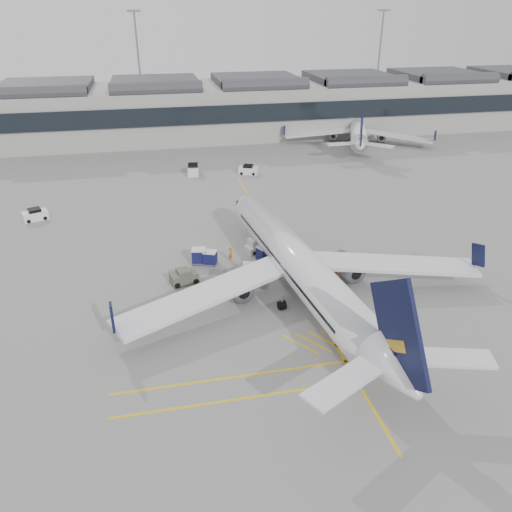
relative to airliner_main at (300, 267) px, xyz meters
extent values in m
plane|color=gray|center=(-9.26, -1.05, -3.23)|extent=(220.00, 220.00, 0.00)
cube|color=#9E9E99|center=(-9.26, 70.95, 2.27)|extent=(200.00, 20.00, 11.00)
cube|color=black|center=(-9.26, 60.75, 3.27)|extent=(200.00, 0.50, 3.60)
cube|color=#38383D|center=(-9.26, 70.95, 8.47)|extent=(200.00, 18.00, 1.40)
cylinder|color=slate|center=(-14.26, 84.95, 9.27)|extent=(0.44, 0.44, 25.00)
cube|color=slate|center=(-14.26, 84.95, 21.97)|extent=(3.00, 0.60, 0.50)
cylinder|color=slate|center=(45.74, 84.95, 9.27)|extent=(0.44, 0.44, 25.00)
cube|color=slate|center=(45.74, 84.95, 21.97)|extent=(3.00, 0.60, 0.50)
cube|color=gold|center=(0.74, 8.95, -3.22)|extent=(0.25, 60.00, 0.01)
cylinder|color=silver|center=(-0.08, 0.70, 0.06)|extent=(7.27, 31.49, 3.92)
cone|color=silver|center=(-1.99, 18.31, 0.06)|extent=(4.34, 4.57, 3.92)
cone|color=silver|center=(1.88, -17.32, 0.47)|extent=(4.43, 5.39, 3.92)
cube|color=silver|center=(-9.75, -1.92, -0.88)|extent=(17.69, 10.68, 0.36)
cube|color=silver|center=(9.93, 0.22, -0.88)|extent=(18.10, 7.29, 0.36)
cylinder|color=slate|center=(-6.14, 0.57, -1.61)|extent=(2.58, 3.96, 2.19)
cylinder|color=slate|center=(5.87, 1.87, -1.61)|extent=(2.58, 3.96, 2.19)
cube|color=black|center=(1.81, -16.69, 3.39)|extent=(1.17, 7.92, 8.72)
cylinder|color=black|center=(-1.37, 12.61, -2.89)|extent=(0.36, 0.69, 0.67)
cylinder|color=black|center=(-2.38, -2.17, -2.81)|extent=(0.81, 0.91, 0.83)
cylinder|color=black|center=(2.79, -1.60, -2.81)|extent=(0.81, 0.91, 0.83)
cylinder|color=silver|center=(30.01, 58.03, -0.49)|extent=(12.36, 25.47, 3.26)
cone|color=silver|center=(35.29, 71.80, -0.49)|extent=(4.29, 4.41, 3.26)
cone|color=silver|center=(24.60, 43.94, -0.15)|extent=(4.54, 5.06, 3.26)
cube|color=silver|center=(21.85, 59.76, -1.27)|extent=(14.89, 3.89, 0.30)
cube|color=silver|center=(37.24, 53.86, -1.27)|extent=(13.43, 11.70, 0.30)
cylinder|color=slate|center=(25.47, 60.23, -1.88)|extent=(2.82, 3.57, 1.82)
cylinder|color=slate|center=(34.86, 56.63, -1.88)|extent=(2.82, 3.57, 1.82)
cube|color=black|center=(24.79, 44.42, 2.28)|extent=(2.61, 6.26, 7.26)
cylinder|color=black|center=(33.58, 67.34, -2.95)|extent=(0.43, 0.61, 0.56)
cylinder|color=black|center=(27.21, 56.78, -2.88)|extent=(0.82, 0.87, 0.69)
cylinder|color=black|center=(31.26, 55.23, -2.88)|extent=(0.82, 0.87, 0.69)
cube|color=beige|center=(-1.46, 11.08, -2.85)|extent=(4.39, 2.99, 0.75)
cube|color=black|center=(-0.45, 11.47, -1.99)|extent=(3.83, 2.43, 1.59)
cube|color=beige|center=(-2.56, 10.65, -2.10)|extent=(1.41, 1.65, 0.97)
cylinder|color=black|center=(-2.59, 9.83, -2.99)|extent=(0.51, 0.35, 0.47)
cylinder|color=black|center=(-3.13, 11.23, -2.99)|extent=(0.51, 0.35, 0.47)
cylinder|color=black|center=(0.22, 10.92, -2.99)|extent=(0.51, 0.35, 0.47)
cylinder|color=black|center=(-0.33, 12.32, -2.99)|extent=(0.51, 0.35, 0.47)
cube|color=gray|center=(-1.76, 8.12, -3.05)|extent=(2.11, 1.96, 0.12)
cube|color=#14164D|center=(-1.76, 8.12, -2.25)|extent=(1.95, 1.85, 1.44)
cube|color=silver|center=(-1.76, 8.12, -1.50)|extent=(2.02, 1.92, 0.10)
cylinder|color=black|center=(-2.17, 7.34, -3.12)|extent=(0.24, 0.18, 0.22)
cylinder|color=black|center=(-2.62, 8.34, -3.12)|extent=(0.24, 0.18, 0.22)
cylinder|color=black|center=(-0.90, 7.91, -3.12)|extent=(0.24, 0.18, 0.22)
cylinder|color=black|center=(-1.35, 8.91, -3.12)|extent=(0.24, 0.18, 0.22)
cube|color=gray|center=(-4.19, 4.60, -3.06)|extent=(1.82, 1.61, 0.11)
cube|color=#14164D|center=(-4.19, 4.60, -2.33)|extent=(1.67, 1.54, 1.33)
cube|color=silver|center=(-4.19, 4.60, -1.63)|extent=(1.73, 1.59, 0.09)
cylinder|color=black|center=(-4.93, 4.26, -3.12)|extent=(0.22, 0.14, 0.20)
cylinder|color=black|center=(-4.69, 5.24, -3.12)|extent=(0.22, 0.14, 0.20)
cylinder|color=black|center=(-3.68, 3.96, -3.12)|extent=(0.22, 0.14, 0.20)
cylinder|color=black|center=(-3.45, 4.94, -3.12)|extent=(0.22, 0.14, 0.20)
cube|color=gray|center=(-7.99, 8.53, -3.06)|extent=(1.91, 1.76, 0.11)
cube|color=#14164D|center=(-7.99, 8.53, -2.34)|extent=(1.76, 1.67, 1.31)
cube|color=silver|center=(-7.99, 8.53, -1.65)|extent=(1.82, 1.73, 0.09)
cylinder|color=black|center=(-8.77, 8.31, -3.13)|extent=(0.22, 0.16, 0.20)
cylinder|color=black|center=(-8.38, 9.23, -3.13)|extent=(0.22, 0.16, 0.20)
cylinder|color=black|center=(-7.60, 7.83, -3.13)|extent=(0.22, 0.16, 0.20)
cylinder|color=black|center=(-7.22, 8.74, -3.13)|extent=(0.22, 0.16, 0.20)
cube|color=gray|center=(-9.21, 9.10, -3.05)|extent=(1.89, 1.65, 0.12)
cube|color=#14164D|center=(-9.21, 9.10, -2.25)|extent=(1.74, 1.57, 1.44)
cube|color=silver|center=(-9.21, 9.10, -1.49)|extent=(1.79, 1.63, 0.10)
cylinder|color=black|center=(-9.98, 8.67, -3.12)|extent=(0.23, 0.13, 0.22)
cylinder|color=black|center=(-9.81, 9.75, -3.12)|extent=(0.23, 0.13, 0.22)
cylinder|color=black|center=(-8.61, 8.44, -3.12)|extent=(0.23, 0.13, 0.22)
cylinder|color=black|center=(-8.43, 9.52, -3.12)|extent=(0.23, 0.13, 0.22)
imported|color=orange|center=(-5.58, 8.83, -2.31)|extent=(0.68, 0.79, 1.82)
imported|color=#E0480B|center=(-4.54, 4.57, -2.42)|extent=(0.98, 0.90, 1.62)
cube|color=#515245|center=(-11.25, 4.93, -2.60)|extent=(3.15, 2.33, 1.13)
cube|color=#515245|center=(-11.25, 4.93, -1.93)|extent=(1.65, 1.65, 0.56)
cylinder|color=black|center=(-12.05, 3.97, -2.91)|extent=(0.68, 0.43, 0.63)
cylinder|color=black|center=(-12.41, 5.39, -2.91)|extent=(0.68, 0.43, 0.63)
cylinder|color=black|center=(-10.08, 4.46, -2.91)|extent=(0.68, 0.43, 0.63)
cylinder|color=black|center=(-10.44, 5.89, -2.91)|extent=(0.68, 0.43, 0.63)
cone|color=#F24C0A|center=(2.48, 23.31, -2.95)|extent=(0.40, 0.40, 0.56)
cone|color=#F24C0A|center=(5.28, 3.59, -2.94)|extent=(0.41, 0.41, 0.57)
cube|color=silver|center=(-29.76, 26.60, -2.60)|extent=(3.56, 2.65, 1.24)
cube|color=black|center=(-29.76, 26.60, -1.85)|extent=(2.04, 1.99, 0.53)
cylinder|color=black|center=(-30.50, 25.55, -2.96)|extent=(0.57, 0.38, 0.53)
cylinder|color=black|center=(-31.02, 26.87, -2.96)|extent=(0.57, 0.38, 0.53)
cylinder|color=black|center=(-28.51, 26.33, -2.96)|extent=(0.57, 0.38, 0.53)
cylinder|color=black|center=(-29.03, 27.65, -2.96)|extent=(0.57, 0.38, 0.53)
cube|color=silver|center=(-6.54, 42.75, -2.52)|extent=(2.21, 3.80, 1.40)
cube|color=black|center=(-6.54, 42.75, -1.67)|extent=(1.90, 1.99, 0.60)
cylinder|color=black|center=(-5.88, 41.46, -2.92)|extent=(0.29, 0.62, 0.60)
cylinder|color=black|center=(-7.48, 41.65, -2.92)|extent=(0.29, 0.62, 0.60)
cylinder|color=black|center=(-5.60, 43.85, -2.92)|extent=(0.29, 0.62, 0.60)
cylinder|color=black|center=(-7.20, 44.04, -2.92)|extent=(0.29, 0.62, 0.60)
cube|color=silver|center=(2.83, 40.86, -2.61)|extent=(3.54, 2.66, 1.24)
cube|color=black|center=(2.83, 40.86, -1.86)|extent=(2.03, 1.98, 0.53)
cylinder|color=black|center=(1.59, 40.59, -2.96)|extent=(0.56, 0.38, 0.53)
cylinder|color=black|center=(2.11, 41.90, -2.96)|extent=(0.56, 0.38, 0.53)
cylinder|color=black|center=(3.55, 39.81, -2.96)|extent=(0.56, 0.38, 0.53)
cylinder|color=black|center=(4.08, 41.12, -2.96)|extent=(0.56, 0.38, 0.53)
camera|label=1|loc=(-13.40, -41.73, 23.24)|focal=35.00mm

